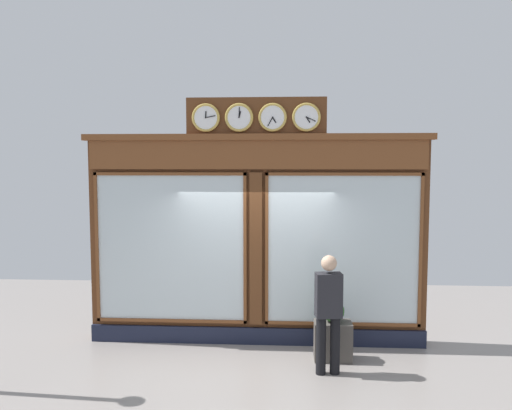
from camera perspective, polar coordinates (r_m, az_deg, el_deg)
name	(u,v)px	position (r m, az deg, el deg)	size (l,w,h in m)	color
shop_facade	(256,238)	(8.23, 0.05, -3.72)	(5.58, 0.42, 4.00)	#5B3319
pedestrian	(328,309)	(7.21, 8.23, -11.63)	(0.39, 0.27, 1.69)	black
planter_box	(333,341)	(7.91, 8.73, -15.00)	(0.56, 0.36, 0.58)	#4C4742
planter_shrub	(333,311)	(7.77, 8.77, -11.83)	(0.33, 0.33, 0.33)	#285623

